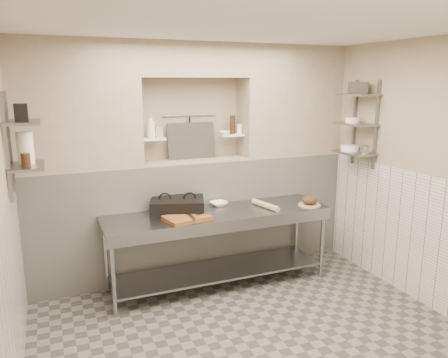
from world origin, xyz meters
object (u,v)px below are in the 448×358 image
cutting_board (187,218)px  bottle_soap (151,126)px  bread_loaf (310,200)px  rolling_pin (265,205)px  bowl_alcove (225,133)px  prep_table (219,234)px  jug_left (25,148)px  panini_press (178,205)px  mixing_bowl (219,204)px

cutting_board → bottle_soap: 1.18m
bread_loaf → rolling_pin: bearing=167.9°
bottle_soap → bowl_alcove: 0.93m
rolling_pin → bread_loaf: bread_loaf is taller
prep_table → bowl_alcove: size_ratio=18.77×
rolling_pin → jug_left: (-2.51, -0.02, 0.82)m
rolling_pin → bottle_soap: bottle_soap is taller
rolling_pin → jug_left: 2.64m
cutting_board → bowl_alcove: (0.72, 0.70, 0.81)m
panini_press → rolling_pin: panini_press is taller
rolling_pin → jug_left: bearing=-179.6°
rolling_pin → bread_loaf: (0.54, -0.11, 0.04)m
bottle_soap → bowl_alcove: bearing=-0.4°
bread_loaf → mixing_bowl: bearing=158.1°
panini_press → bottle_soap: bearing=132.1°
rolling_pin → bottle_soap: bearing=152.5°
cutting_board → rolling_pin: 0.99m
bottle_soap → jug_left: 1.47m
bread_loaf → bowl_alcove: 1.33m
cutting_board → bread_loaf: bearing=-1.2°
cutting_board → bottle_soap: (-0.20, 0.70, 0.93)m
mixing_bowl → bottle_soap: bottle_soap is taller
mixing_bowl → jug_left: size_ratio=0.69×
mixing_bowl → rolling_pin: size_ratio=0.46×
panini_press → bowl_alcove: (0.74, 0.40, 0.75)m
cutting_board → bread_loaf: size_ratio=2.60×
bread_loaf → bottle_soap: bearing=157.0°
prep_table → rolling_pin: size_ratio=5.89×
cutting_board → rolling_pin: rolling_pin is taller
mixing_bowl → rolling_pin: rolling_pin is taller
jug_left → rolling_pin: bearing=0.4°
prep_table → panini_press: 0.57m
cutting_board → mixing_bowl: mixing_bowl is taller
bread_loaf → jug_left: size_ratio=0.62×
panini_press → rolling_pin: 1.03m
rolling_pin → bread_loaf: 0.55m
panini_press → prep_table: bearing=-3.3°
prep_table → mixing_bowl: bearing=67.2°
panini_press → bottle_soap: 0.97m
prep_table → bottle_soap: bearing=137.0°
prep_table → jug_left: 2.23m
panini_press → bread_loaf: bearing=5.9°
bottle_soap → cutting_board: bearing=-74.3°
mixing_bowl → rolling_pin: bearing=-31.5°
prep_table → cutting_board: size_ratio=5.56×
bread_loaf → panini_press: bearing=168.0°
panini_press → bowl_alcove: bowl_alcove is taller
panini_press → rolling_pin: (1.01, -0.21, -0.05)m
prep_table → panini_press: bearing=158.7°
bread_loaf → prep_table: bearing=171.8°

